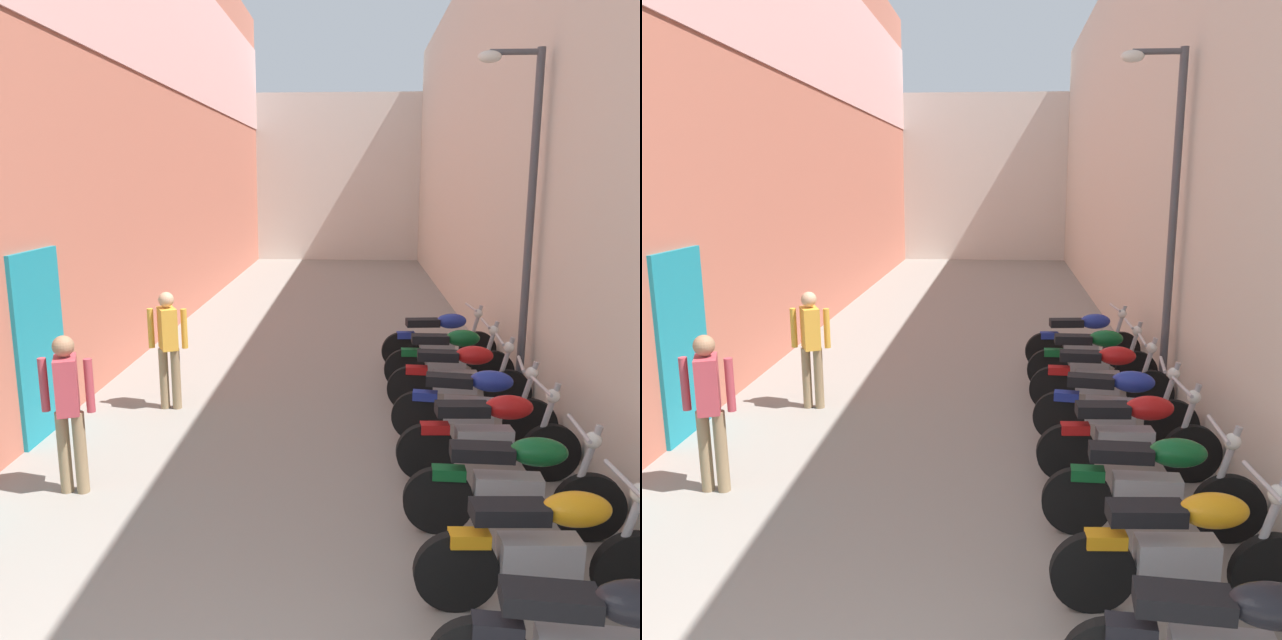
% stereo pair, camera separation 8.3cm
% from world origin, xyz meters
% --- Properties ---
extents(ground_plane, '(38.75, 38.75, 0.00)m').
position_xyz_m(ground_plane, '(0.00, 9.38, 0.00)').
color(ground_plane, gray).
extents(building_left, '(0.45, 22.75, 8.45)m').
position_xyz_m(building_left, '(-3.18, 11.33, 4.26)').
color(building_left, '#B76651').
rests_on(building_left, ground).
extents(building_right, '(0.45, 22.75, 7.32)m').
position_xyz_m(building_right, '(3.19, 11.37, 3.66)').
color(building_right, beige).
rests_on(building_right, ground).
extents(building_far_end, '(8.98, 2.00, 6.01)m').
position_xyz_m(building_far_end, '(0.00, 23.75, 3.01)').
color(building_far_end, beige).
rests_on(building_far_end, ground).
extents(motorcycle_second, '(1.85, 0.58, 1.04)m').
position_xyz_m(motorcycle_second, '(2.05, 2.63, 0.50)').
color(motorcycle_second, black).
rests_on(motorcycle_second, ground).
extents(motorcycle_third, '(1.85, 0.58, 1.04)m').
position_xyz_m(motorcycle_third, '(2.05, 3.60, 0.50)').
color(motorcycle_third, black).
rests_on(motorcycle_third, ground).
extents(motorcycle_fourth, '(1.85, 0.58, 1.04)m').
position_xyz_m(motorcycle_fourth, '(2.05, 4.65, 0.50)').
color(motorcycle_fourth, black).
rests_on(motorcycle_fourth, ground).
extents(motorcycle_fifth, '(1.84, 0.58, 1.04)m').
position_xyz_m(motorcycle_fifth, '(2.05, 5.53, 0.50)').
color(motorcycle_fifth, black).
rests_on(motorcycle_fifth, ground).
extents(motorcycle_sixth, '(1.85, 0.58, 1.04)m').
position_xyz_m(motorcycle_sixth, '(2.05, 6.60, 0.50)').
color(motorcycle_sixth, black).
rests_on(motorcycle_sixth, ground).
extents(motorcycle_seventh, '(1.85, 0.58, 1.04)m').
position_xyz_m(motorcycle_seventh, '(2.05, 7.50, 0.50)').
color(motorcycle_seventh, black).
rests_on(motorcycle_seventh, ground).
extents(motorcycle_eighth, '(1.85, 0.58, 1.04)m').
position_xyz_m(motorcycle_eighth, '(2.05, 8.60, 0.50)').
color(motorcycle_eighth, black).
rests_on(motorcycle_eighth, ground).
extents(pedestrian_mid_alley, '(0.52, 0.39, 1.57)m').
position_xyz_m(pedestrian_mid_alley, '(-2.02, 4.18, 0.92)').
color(pedestrian_mid_alley, '#8C7251').
rests_on(pedestrian_mid_alley, ground).
extents(pedestrian_further_down, '(0.52, 0.39, 1.57)m').
position_xyz_m(pedestrian_further_down, '(-1.74, 6.55, 0.92)').
color(pedestrian_further_down, '#8C7251').
rests_on(pedestrian_further_down, ground).
extents(street_lamp, '(0.79, 0.18, 4.50)m').
position_xyz_m(street_lamp, '(2.75, 6.72, 2.64)').
color(street_lamp, '#47474C').
rests_on(street_lamp, ground).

